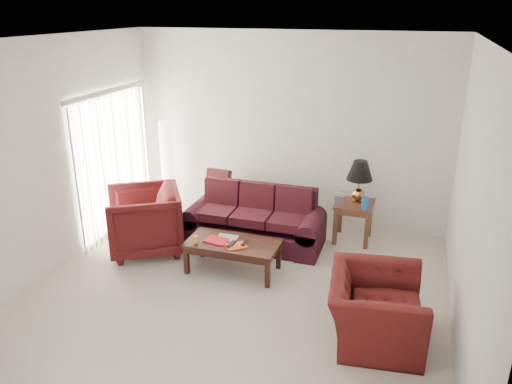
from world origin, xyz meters
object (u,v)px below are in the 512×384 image
end_table (353,222)px  armchair_left (144,220)px  floor_lamp (168,168)px  armchair_right (375,309)px  coffee_table (233,256)px  sofa (253,217)px

end_table → armchair_left: size_ratio=0.60×
floor_lamp → armchair_right: size_ratio=1.46×
armchair_right → coffee_table: (-1.92, 0.88, -0.15)m
sofa → armchair_right: sofa is taller
sofa → end_table: bearing=19.9°
end_table → armchair_left: bearing=-155.9°
end_table → armchair_left: armchair_left is taller
end_table → floor_lamp: floor_lamp is taller
sofa → coffee_table: (0.00, -0.87, -0.20)m
end_table → armchair_right: size_ratio=0.55×
armchair_right → floor_lamp: bearing=49.8°
armchair_left → sofa: bearing=84.4°
end_table → coffee_table: size_ratio=0.50×
sofa → armchair_right: bearing=-44.4°
floor_lamp → coffee_table: size_ratio=1.32×
sofa → armchair_left: (-1.41, -0.69, 0.05)m
end_table → floor_lamp: (-3.10, 0.11, 0.50)m
sofa → end_table: sofa is taller
armchair_left → end_table: bearing=82.5°
coffee_table → floor_lamp: bearing=120.9°
sofa → coffee_table: 0.90m
armchair_left → armchair_right: (3.33, -1.06, -0.10)m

